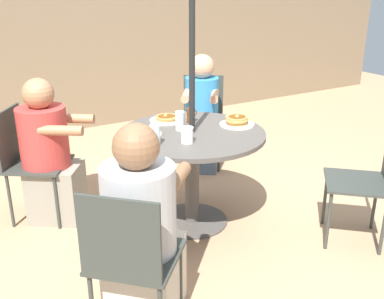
# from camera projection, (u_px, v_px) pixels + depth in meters

# --- Properties ---
(ground_plane) EXTENTS (12.00, 12.00, 0.00)m
(ground_plane) POSITION_uv_depth(u_px,v_px,m) (192.00, 221.00, 3.42)
(ground_plane) COLOR tan
(back_fence) EXTENTS (10.00, 0.06, 1.99)m
(back_fence) POSITION_uv_depth(u_px,v_px,m) (76.00, 47.00, 5.24)
(back_fence) COLOR #7A664C
(back_fence) RESTS_ON ground
(patio_table) EXTENTS (1.04, 1.04, 0.72)m
(patio_table) POSITION_uv_depth(u_px,v_px,m) (192.00, 151.00, 3.22)
(patio_table) COLOR #4C4742
(patio_table) RESTS_ON ground
(umbrella_pole) EXTENTS (0.04, 0.04, 2.17)m
(umbrella_pole) POSITION_uv_depth(u_px,v_px,m) (192.00, 81.00, 3.04)
(umbrella_pole) COLOR black
(umbrella_pole) RESTS_ON ground
(patio_chair_north) EXTENTS (0.57, 0.57, 0.85)m
(patio_chair_north) POSITION_uv_depth(u_px,v_px,m) (203.00, 114.00, 4.39)
(patio_chair_north) COLOR #333833
(patio_chair_north) RESTS_ON ground
(diner_north) EXTENTS (0.52, 0.56, 1.10)m
(diner_north) POSITION_uv_depth(u_px,v_px,m) (201.00, 117.00, 4.23)
(diner_north) COLOR slate
(diner_north) RESTS_ON ground
(patio_chair_east) EXTENTS (0.57, 0.57, 0.85)m
(patio_chair_east) POSITION_uv_depth(u_px,v_px,m) (27.00, 157.00, 3.33)
(patio_chair_east) COLOR #333833
(patio_chair_east) RESTS_ON ground
(diner_east) EXTENTS (0.59, 0.55, 1.09)m
(diner_east) POSITION_uv_depth(u_px,v_px,m) (50.00, 157.00, 3.32)
(diner_east) COLOR gray
(diner_east) RESTS_ON ground
(patio_chair_south) EXTENTS (0.58, 0.58, 0.85)m
(patio_chair_south) POSITION_uv_depth(u_px,v_px,m) (130.00, 256.00, 2.14)
(patio_chair_south) COLOR #333833
(patio_chair_south) RESTS_ON ground
(diner_south) EXTENTS (0.58, 0.58, 1.11)m
(diner_south) POSITION_uv_depth(u_px,v_px,m) (142.00, 236.00, 2.29)
(diner_south) COLOR beige
(diner_south) RESTS_ON ground
(patio_chair_west) EXTENTS (0.58, 0.58, 0.85)m
(patio_chair_west) POSITION_uv_depth(u_px,v_px,m) (371.00, 176.00, 3.01)
(patio_chair_west) COLOR #333833
(patio_chair_west) RESTS_ON ground
(pancake_plate_a) EXTENTS (0.26, 0.26, 0.05)m
(pancake_plate_a) POSITION_uv_depth(u_px,v_px,m) (167.00, 119.00, 3.41)
(pancake_plate_a) COLOR silver
(pancake_plate_a) RESTS_ON patio_table
(pancake_plate_b) EXTENTS (0.26, 0.26, 0.06)m
(pancake_plate_b) POSITION_uv_depth(u_px,v_px,m) (143.00, 133.00, 3.09)
(pancake_plate_b) COLOR silver
(pancake_plate_b) RESTS_ON patio_table
(pancake_plate_c) EXTENTS (0.26, 0.26, 0.08)m
(pancake_plate_c) POSITION_uv_depth(u_px,v_px,m) (237.00, 121.00, 3.31)
(pancake_plate_c) COLOR silver
(pancake_plate_c) RESTS_ON patio_table
(syrup_bottle) EXTENTS (0.08, 0.06, 0.16)m
(syrup_bottle) POSITION_uv_depth(u_px,v_px,m) (191.00, 115.00, 3.35)
(syrup_bottle) COLOR #602D0F
(syrup_bottle) RESTS_ON patio_table
(coffee_cup) EXTENTS (0.08, 0.08, 0.11)m
(coffee_cup) POSITION_uv_depth(u_px,v_px,m) (187.00, 135.00, 2.94)
(coffee_cup) COLOR white
(coffee_cup) RESTS_ON patio_table
(drinking_glass_a) EXTENTS (0.07, 0.07, 0.14)m
(drinking_glass_a) POSITION_uv_depth(u_px,v_px,m) (155.00, 135.00, 2.89)
(drinking_glass_a) COLOR silver
(drinking_glass_a) RESTS_ON patio_table
(drinking_glass_b) EXTENTS (0.07, 0.07, 0.14)m
(drinking_glass_b) POSITION_uv_depth(u_px,v_px,m) (180.00, 121.00, 3.18)
(drinking_glass_b) COLOR silver
(drinking_glass_b) RESTS_ON patio_table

